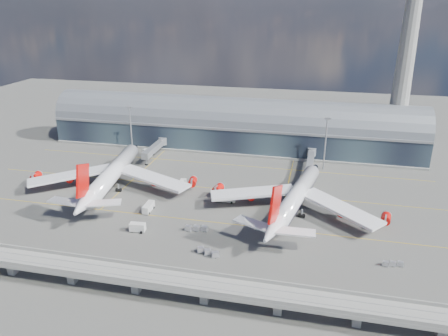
% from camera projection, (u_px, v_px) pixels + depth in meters
% --- Properties ---
extents(ground, '(500.00, 500.00, 0.00)m').
position_uv_depth(ground, '(193.00, 207.00, 173.64)').
color(ground, '#474744').
rests_on(ground, ground).
extents(taxi_lines, '(200.00, 80.12, 0.01)m').
position_uv_depth(taxi_lines, '(207.00, 186.00, 193.71)').
color(taxi_lines, gold).
rests_on(taxi_lines, ground).
extents(terminal, '(200.00, 30.00, 28.00)m').
position_uv_depth(terminal, '(233.00, 127.00, 240.33)').
color(terminal, '#1D2431').
rests_on(terminal, ground).
extents(control_tower, '(19.00, 19.00, 103.00)m').
position_uv_depth(control_tower, '(406.00, 56.00, 212.52)').
color(control_tower, gray).
rests_on(control_tower, ground).
extents(guideway, '(220.00, 8.50, 7.20)m').
position_uv_depth(guideway, '(135.00, 276.00, 121.77)').
color(guideway, gray).
rests_on(guideway, ground).
extents(floodlight_mast_left, '(3.00, 0.70, 25.70)m').
position_uv_depth(floodlight_mast_left, '(131.00, 129.00, 229.05)').
color(floodlight_mast_left, gray).
rests_on(floodlight_mast_left, ground).
extents(floodlight_mast_right, '(3.00, 0.70, 25.70)m').
position_uv_depth(floodlight_mast_right, '(325.00, 142.00, 208.20)').
color(floodlight_mast_right, gray).
rests_on(floodlight_mast_right, ground).
extents(airliner_left, '(73.75, 77.59, 23.66)m').
position_uv_depth(airliner_left, '(111.00, 175.00, 187.61)').
color(airliner_left, white).
rests_on(airliner_left, ground).
extents(airliner_right, '(69.65, 72.88, 23.21)m').
position_uv_depth(airliner_right, '(295.00, 199.00, 167.15)').
color(airliner_right, white).
rests_on(airliner_right, ground).
extents(jet_bridge_left, '(4.40, 28.00, 7.25)m').
position_uv_depth(jet_bridge_left, '(155.00, 147.00, 227.51)').
color(jet_bridge_left, gray).
rests_on(jet_bridge_left, ground).
extents(jet_bridge_right, '(4.40, 32.00, 7.25)m').
position_uv_depth(jet_bridge_right, '(310.00, 160.00, 209.12)').
color(jet_bridge_right, gray).
rests_on(jet_bridge_right, ground).
extents(service_truck_0, '(2.81, 7.62, 3.14)m').
position_uv_depth(service_truck_0, '(148.00, 207.00, 170.03)').
color(service_truck_0, beige).
rests_on(service_truck_0, ground).
extents(service_truck_1, '(5.75, 3.18, 3.21)m').
position_uv_depth(service_truck_1, '(138.00, 227.00, 155.25)').
color(service_truck_1, beige).
rests_on(service_truck_1, ground).
extents(service_truck_2, '(7.31, 2.42, 2.63)m').
position_uv_depth(service_truck_2, '(227.00, 199.00, 177.84)').
color(service_truck_2, beige).
rests_on(service_truck_2, ground).
extents(service_truck_3, '(4.26, 5.91, 2.68)m').
position_uv_depth(service_truck_3, '(287.00, 202.00, 175.30)').
color(service_truck_3, beige).
rests_on(service_truck_3, ground).
extents(service_truck_4, '(3.16, 5.58, 3.09)m').
position_uv_depth(service_truck_4, '(183.00, 184.00, 191.88)').
color(service_truck_4, beige).
rests_on(service_truck_4, ground).
extents(service_truck_5, '(6.73, 6.70, 3.32)m').
position_uv_depth(service_truck_5, '(147.00, 153.00, 229.38)').
color(service_truck_5, beige).
rests_on(service_truck_5, ground).
extents(cargo_train_0, '(8.56, 3.29, 1.87)m').
position_uv_depth(cargo_train_0, '(196.00, 228.00, 155.84)').
color(cargo_train_0, gray).
rests_on(cargo_train_0, ground).
extents(cargo_train_1, '(8.30, 4.15, 1.83)m').
position_uv_depth(cargo_train_1, '(208.00, 252.00, 141.34)').
color(cargo_train_1, gray).
rests_on(cargo_train_1, ground).
extents(cargo_train_2, '(6.85, 2.64, 1.50)m').
position_uv_depth(cargo_train_2, '(393.00, 264.00, 135.41)').
color(cargo_train_2, gray).
rests_on(cargo_train_2, ground).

